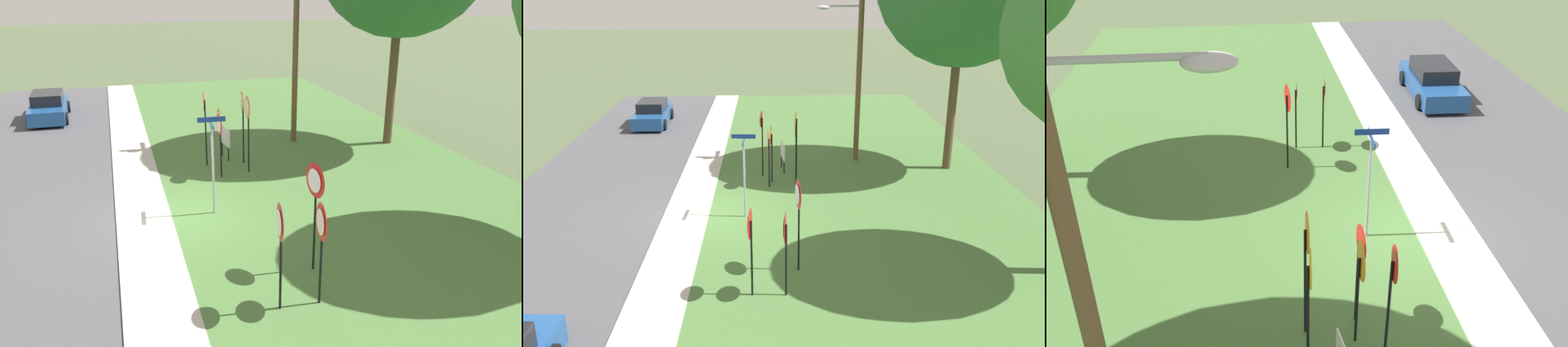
{
  "view_description": "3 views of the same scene",
  "coord_description": "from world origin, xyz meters",
  "views": [
    {
      "loc": [
        14.47,
        -1.37,
        6.65
      ],
      "look_at": [
        1.55,
        2.33,
        1.73
      ],
      "focal_mm": 36.24,
      "sensor_mm": 36.0,
      "label": 1
    },
    {
      "loc": [
        18.55,
        2.15,
        7.93
      ],
      "look_at": [
        -0.06,
        2.66,
        1.58
      ],
      "focal_mm": 39.22,
      "sensor_mm": 36.0,
      "label": 2
    },
    {
      "loc": [
        -11.9,
        4.19,
        8.49
      ],
      "look_at": [
        0.83,
        2.72,
        1.52
      ],
      "focal_mm": 39.75,
      "sensor_mm": 36.0,
      "label": 3
    }
  ],
  "objects": [
    {
      "name": "utility_pole",
      "position": [
        -6.54,
        6.03,
        5.13
      ],
      "size": [
        2.1,
        2.04,
        9.49
      ],
      "color": "brown",
      "rests_on": "grass_median"
    },
    {
      "name": "stop_sign_near_right",
      "position": [
        -3.52,
        2.23,
        1.75
      ],
      "size": [
        0.78,
        0.1,
        2.35
      ],
      "rotation": [
        0.0,
        0.0,
        -0.04
      ],
      "color": "black",
      "rests_on": "grass_median"
    },
    {
      "name": "notice_board",
      "position": [
        -4.99,
        2.74,
        0.87
      ],
      "size": [
        1.1,
        0.16,
        1.25
      ],
      "rotation": [
        0.0,
        0.0,
        0.12
      ],
      "color": "black",
      "rests_on": "grass_median"
    },
    {
      "name": "street_name_post",
      "position": [
        0.06,
        1.29,
        1.81
      ],
      "size": [
        0.96,
        0.82,
        2.98
      ],
      "rotation": [
        0.0,
        0.0,
        -0.04
      ],
      "color": "#9EA0A8",
      "rests_on": "grass_median"
    },
    {
      "name": "road_asphalt",
      "position": [
        0.0,
        -4.8,
        0.01
      ],
      "size": [
        44.0,
        6.4,
        0.01
      ],
      "primitive_type": "cube",
      "color": "#4C4C51",
      "rests_on": "ground_plane"
    },
    {
      "name": "stop_sign_near_left",
      "position": [
        -4.32,
        1.84,
        2.05
      ],
      "size": [
        0.67,
        0.12,
        2.8
      ],
      "rotation": [
        0.0,
        0.0,
        -0.12
      ],
      "color": "black",
      "rests_on": "grass_median"
    },
    {
      "name": "grass_median",
      "position": [
        0.0,
        6.0,
        0.02
      ],
      "size": [
        44.0,
        12.0,
        0.04
      ],
      "primitive_type": "cube",
      "color": "#477038",
      "rests_on": "ground_plane"
    },
    {
      "name": "yield_sign_near_right",
      "position": [
        5.37,
        2.53,
        1.8
      ],
      "size": [
        0.82,
        0.13,
        2.36
      ],
      "rotation": [
        0.0,
        0.0,
        -0.1
      ],
      "color": "black",
      "rests_on": "grass_median"
    },
    {
      "name": "yield_sign_far_left",
      "position": [
        5.34,
        1.64,
        1.87
      ],
      "size": [
        0.8,
        0.13,
        2.44
      ],
      "rotation": [
        0.0,
        0.0,
        -0.12
      ],
      "color": "black",
      "rests_on": "grass_median"
    },
    {
      "name": "parked_hatchback_near",
      "position": [
        -13.71,
        -4.53,
        0.65
      ],
      "size": [
        4.49,
        1.96,
        1.39
      ],
      "rotation": [
        0.0,
        0.0,
        0.02
      ],
      "color": "#1E4C8C",
      "rests_on": "road_asphalt"
    },
    {
      "name": "stop_sign_far_left",
      "position": [
        -3.16,
        3.19,
        2.11
      ],
      "size": [
        0.79,
        0.1,
        2.82
      ],
      "rotation": [
        0.0,
        0.0,
        -0.04
      ],
      "color": "black",
      "rests_on": "grass_median"
    },
    {
      "name": "ground_plane",
      "position": [
        0.0,
        0.0,
        0.0
      ],
      "size": [
        160.0,
        160.0,
        0.0
      ],
      "primitive_type": "plane",
      "color": "#4C5B3D"
    },
    {
      "name": "stop_sign_far_right",
      "position": [
        -4.24,
        3.27,
        2.06
      ],
      "size": [
        0.71,
        0.12,
        2.78
      ],
      "rotation": [
        0.0,
        0.0,
        -0.09
      ],
      "color": "black",
      "rests_on": "grass_median"
    },
    {
      "name": "stop_sign_far_center",
      "position": [
        -2.93,
        2.11,
        1.72
      ],
      "size": [
        0.74,
        0.1,
        2.31
      ],
      "rotation": [
        0.0,
        0.0,
        0.03
      ],
      "color": "black",
      "rests_on": "grass_median"
    },
    {
      "name": "yield_sign_near_left",
      "position": [
        3.98,
        2.93,
        2.1
      ],
      "size": [
        0.83,
        0.16,
        2.73
      ],
      "rotation": [
        0.0,
        0.0,
        0.16
      ],
      "color": "black",
      "rests_on": "grass_median"
    },
    {
      "name": "sidewalk_strip",
      "position": [
        0.0,
        -0.8,
        0.03
      ],
      "size": [
        44.0,
        1.6,
        0.06
      ],
      "primitive_type": "cube",
      "color": "#BCB7AD",
      "rests_on": "ground_plane"
    }
  ]
}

